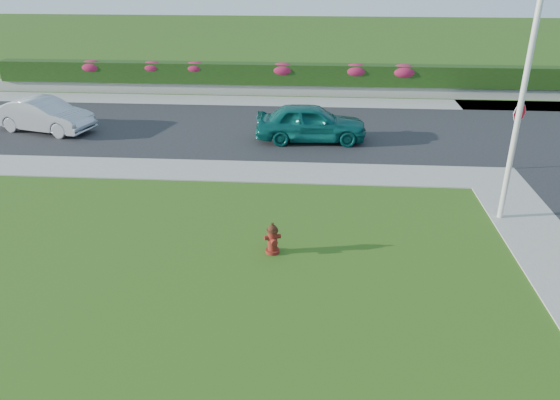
# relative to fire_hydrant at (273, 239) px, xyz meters

# --- Properties ---
(ground) EXTENTS (120.00, 120.00, 0.00)m
(ground) POSITION_rel_fire_hydrant_xyz_m (0.34, -3.30, -0.41)
(ground) COLOR black
(ground) RESTS_ON ground
(street_far) EXTENTS (26.00, 8.00, 0.04)m
(street_far) POSITION_rel_fire_hydrant_xyz_m (-4.66, 10.70, -0.39)
(street_far) COLOR black
(street_far) RESTS_ON ground
(sidewalk_far) EXTENTS (24.00, 2.00, 0.04)m
(sidewalk_far) POSITION_rel_fire_hydrant_xyz_m (-5.66, 5.70, -0.39)
(sidewalk_far) COLOR gray
(sidewalk_far) RESTS_ON ground
(curb_corner) EXTENTS (2.00, 2.00, 0.04)m
(curb_corner) POSITION_rel_fire_hydrant_xyz_m (7.34, 5.70, -0.39)
(curb_corner) COLOR gray
(curb_corner) RESTS_ON ground
(sidewalk_beyond) EXTENTS (34.00, 2.00, 0.04)m
(sidewalk_beyond) POSITION_rel_fire_hydrant_xyz_m (-0.66, 15.70, -0.39)
(sidewalk_beyond) COLOR gray
(sidewalk_beyond) RESTS_ON ground
(retaining_wall) EXTENTS (34.00, 0.40, 0.60)m
(retaining_wall) POSITION_rel_fire_hydrant_xyz_m (-0.66, 17.20, -0.11)
(retaining_wall) COLOR gray
(retaining_wall) RESTS_ON ground
(hedge) EXTENTS (32.00, 0.90, 1.10)m
(hedge) POSITION_rel_fire_hydrant_xyz_m (-0.66, 17.30, 0.74)
(hedge) COLOR black
(hedge) RESTS_ON retaining_wall
(fire_hydrant) EXTENTS (0.45, 0.43, 0.87)m
(fire_hydrant) POSITION_rel_fire_hydrant_xyz_m (0.00, 0.00, 0.00)
(fire_hydrant) COLOR #500D0C
(fire_hydrant) RESTS_ON ground
(sedan_teal) EXTENTS (4.63, 2.03, 1.55)m
(sedan_teal) POSITION_rel_fire_hydrant_xyz_m (0.82, 9.33, 0.40)
(sedan_teal) COLOR #0B5651
(sedan_teal) RESTS_ON street_far
(sedan_silver) EXTENTS (4.61, 2.63, 1.44)m
(sedan_silver) POSITION_rel_fire_hydrant_xyz_m (-10.81, 9.82, 0.34)
(sedan_silver) COLOR #AAACB2
(sedan_silver) RESTS_ON street_far
(utility_pole) EXTENTS (0.16, 0.16, 6.27)m
(utility_pole) POSITION_rel_fire_hydrant_xyz_m (6.62, 2.52, 2.72)
(utility_pole) COLOR silver
(utility_pole) RESTS_ON ground
(stop_sign) EXTENTS (0.56, 0.40, 2.47)m
(stop_sign) POSITION_rel_fire_hydrant_xyz_m (8.13, 6.59, 1.41)
(stop_sign) COLOR slate
(stop_sign) RESTS_ON ground
(flower_clump_a) EXTENTS (1.41, 0.91, 0.71)m
(flower_clump_a) POSITION_rel_fire_hydrant_xyz_m (-11.49, 17.20, 1.01)
(flower_clump_a) COLOR #A71C4A
(flower_clump_a) RESTS_ON hedge
(flower_clump_b) EXTENTS (1.30, 0.83, 0.65)m
(flower_clump_b) POSITION_rel_fire_hydrant_xyz_m (-8.07, 17.20, 1.03)
(flower_clump_b) COLOR #A71C4A
(flower_clump_b) RESTS_ON hedge
(flower_clump_c) EXTENTS (1.29, 0.83, 0.64)m
(flower_clump_c) POSITION_rel_fire_hydrant_xyz_m (-5.69, 17.20, 1.03)
(flower_clump_c) COLOR #A71C4A
(flower_clump_c) RESTS_ON hedge
(flower_clump_d) EXTENTS (1.45, 0.93, 0.73)m
(flower_clump_d) POSITION_rel_fire_hydrant_xyz_m (-0.88, 17.20, 1.00)
(flower_clump_d) COLOR #A71C4A
(flower_clump_d) RESTS_ON hedge
(flower_clump_e) EXTENTS (1.46, 0.94, 0.73)m
(flower_clump_e) POSITION_rel_fire_hydrant_xyz_m (3.05, 17.20, 1.00)
(flower_clump_e) COLOR #A71C4A
(flower_clump_e) RESTS_ON hedge
(flower_clump_f) EXTENTS (1.54, 0.99, 0.77)m
(flower_clump_f) POSITION_rel_fire_hydrant_xyz_m (5.60, 17.20, 0.98)
(flower_clump_f) COLOR #A71C4A
(flower_clump_f) RESTS_ON hedge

